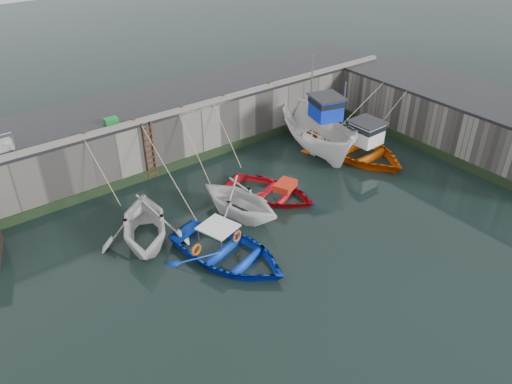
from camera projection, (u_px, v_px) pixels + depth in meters
ground at (307, 260)px, 20.77m from camera, size 120.00×120.00×0.00m
quay_back at (161, 126)px, 28.39m from camera, size 30.00×5.00×3.00m
quay_right at (465, 120)px, 29.04m from camera, size 5.00×15.00×3.00m
road_back at (158, 100)px, 27.54m from camera, size 30.00×5.00×0.16m
road_right at (471, 95)px, 28.20m from camera, size 5.00×15.00×0.16m
kerb_back at (179, 110)px, 25.86m from camera, size 30.00×0.30×0.20m
algae_back at (185, 162)px, 27.34m from camera, size 30.00×0.08×0.50m
algae_right at (434, 152)px, 28.42m from camera, size 0.08×15.00×0.50m
ladder at (150, 151)px, 25.58m from camera, size 0.51×0.08×3.20m
boat_near_white at (146, 240)px, 21.88m from camera, size 5.69×6.00×2.49m
boat_near_white_rope at (113, 204)px, 24.33m from camera, size 0.04×3.44×3.10m
boat_near_blue at (229, 258)px, 20.86m from camera, size 5.38×6.41×1.14m
boat_near_blue_rope at (168, 203)px, 24.37m from camera, size 0.04×6.03×3.10m
boat_near_blacktrim at (239, 215)px, 23.55m from camera, size 4.74×5.17×2.31m
boat_near_blacktrim_rope at (195, 180)px, 26.28m from camera, size 0.04×4.06×3.10m
boat_near_navy at (270, 196)px, 24.93m from camera, size 4.98×5.68×0.98m
boat_near_navy_rope at (227, 166)px, 27.53m from camera, size 0.04×3.77×3.10m
boat_far_white at (319, 134)px, 28.43m from camera, size 4.28×7.30×5.65m
boat_far_orange at (356, 148)px, 28.42m from camera, size 4.82×6.61×4.34m
fish_crate at (111, 121)px, 24.60m from camera, size 0.67×0.45×0.31m
bollard_a at (85, 134)px, 23.36m from camera, size 0.18×0.18×0.28m
bollard_b at (134, 121)px, 24.63m from camera, size 0.18×0.18×0.28m
bollard_c at (181, 108)px, 26.01m from camera, size 0.18×0.18×0.28m
bollard_d at (223, 97)px, 27.34m from camera, size 0.18×0.18×0.28m
bollard_e at (269, 84)px, 28.97m from camera, size 0.18×0.18×0.28m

